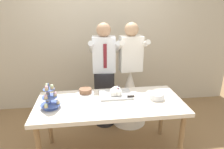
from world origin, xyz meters
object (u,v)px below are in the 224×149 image
main_cake_tray (116,93)px  round_cake (85,91)px  person_groom (104,82)px  plate_stack (157,96)px  cupcake_stand (50,99)px  dessert_table (110,107)px  person_bride (130,90)px

main_cake_tray → round_cake: main_cake_tray is taller
person_groom → plate_stack: bearing=-50.7°
cupcake_stand → dessert_table: bearing=5.3°
plate_stack → round_cake: plate_stack is taller
main_cake_tray → round_cake: bearing=163.4°
round_cake → person_groom: (0.30, 0.45, -0.06)m
dessert_table → plate_stack: bearing=0.6°
person_groom → main_cake_tray: bearing=-80.4°
dessert_table → person_bride: (0.41, 0.73, -0.12)m
dessert_table → cupcake_stand: cupcake_stand is taller
cupcake_stand → main_cake_tray: bearing=16.0°
cupcake_stand → person_bride: bearing=35.7°
plate_stack → person_groom: bearing=129.3°
round_cake → person_bride: size_ratio=0.14×
plate_stack → person_bride: person_bride is taller
plate_stack → round_cake: (-0.89, 0.27, -0.01)m
cupcake_stand → round_cake: cupcake_stand is taller
dessert_table → main_cake_tray: (0.10, 0.16, 0.12)m
dessert_table → person_groom: bearing=90.0°
dessert_table → round_cake: round_cake is taller
person_groom → round_cake: bearing=-123.0°
main_cake_tray → cupcake_stand: bearing=-164.0°
cupcake_stand → main_cake_tray: (0.79, 0.23, -0.08)m
cupcake_stand → round_cake: 0.53m
round_cake → person_groom: bearing=57.0°
cupcake_stand → plate_stack: size_ratio=1.55×
round_cake → cupcake_stand: bearing=-139.3°
plate_stack → round_cake: size_ratio=0.82×
main_cake_tray → plate_stack: (0.50, -0.16, -0.00)m
main_cake_tray → round_cake: (-0.39, 0.12, -0.01)m
main_cake_tray → dessert_table: bearing=-120.8°
main_cake_tray → plate_stack: main_cake_tray is taller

